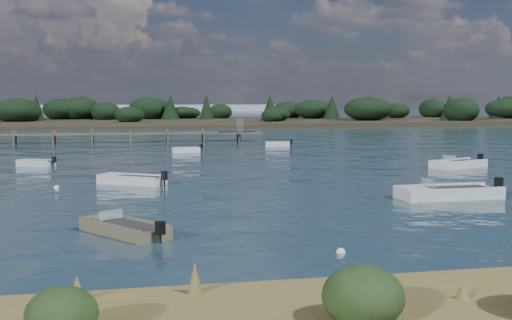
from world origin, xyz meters
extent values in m
plane|color=#162833|center=(0.00, 60.00, 0.00)|extent=(400.00, 400.00, 0.00)
cube|color=black|center=(0.00, -12.20, 0.00)|extent=(160.00, 0.60, 0.30)
cube|color=#B7BCBF|center=(7.01, 2.14, 0.11)|extent=(5.35, 2.17, 0.77)
cube|color=#B7BCBF|center=(5.01, 2.07, 0.56)|extent=(1.33, 1.83, 0.15)
cube|color=#232325|center=(7.43, 2.16, 0.47)|extent=(3.64, 1.71, 0.13)
cube|color=#B7BCBF|center=(7.05, 1.22, 0.56)|extent=(5.28, 0.32, 0.15)
cube|color=#B7BCBF|center=(6.98, 3.07, 0.56)|extent=(5.28, 0.32, 0.15)
cube|color=black|center=(9.89, 2.25, 0.69)|extent=(0.32, 0.38, 0.60)
cylinder|color=black|center=(9.89, 2.25, 0.16)|extent=(0.11, 0.11, 0.60)
cube|color=silver|center=(5.85, 2.10, 0.82)|extent=(0.22, 1.43, 0.46)
cube|color=silver|center=(-3.80, 32.68, 0.09)|extent=(2.64, 1.24, 0.60)
cube|color=silver|center=(-4.77, 32.60, 0.44)|extent=(0.69, 0.97, 0.12)
cube|color=#232325|center=(-3.60, 32.70, 0.37)|extent=(1.81, 0.97, 0.10)
cube|color=silver|center=(-3.76, 32.22, 0.44)|extent=(2.56, 0.32, 0.12)
cube|color=silver|center=(-3.84, 33.14, 0.44)|extent=(2.56, 0.32, 0.12)
cube|color=black|center=(-2.34, 32.80, 0.54)|extent=(0.26, 0.31, 0.47)
cylinder|color=black|center=(-2.34, 32.80, 0.13)|extent=(0.09, 0.09, 0.47)
cube|color=#B7BCBF|center=(-16.05, 22.66, 0.09)|extent=(2.94, 2.24, 0.60)
cube|color=#B7BCBF|center=(-16.97, 23.14, 0.44)|extent=(1.04, 1.19, 0.12)
cube|color=#232325|center=(-15.85, 22.56, 0.37)|extent=(2.06, 1.64, 0.10)
cube|color=#B7BCBF|center=(-16.28, 22.21, 0.44)|extent=(2.49, 1.34, 0.12)
cube|color=#B7BCBF|center=(-15.82, 23.11, 0.44)|extent=(2.49, 1.34, 0.12)
cube|color=black|center=(-14.66, 21.96, 0.54)|extent=(0.35, 0.37, 0.47)
cylinder|color=black|center=(-14.66, 21.96, 0.13)|extent=(0.12, 0.12, 0.47)
cube|color=silver|center=(14.90, 15.57, 0.10)|extent=(4.84, 3.25, 0.70)
cube|color=silver|center=(13.30, 14.94, 0.51)|extent=(1.58, 1.83, 0.14)
cube|color=#232325|center=(15.24, 15.70, 0.43)|extent=(3.37, 2.40, 0.12)
cube|color=silver|center=(15.19, 14.83, 0.51)|extent=(4.26, 1.77, 0.14)
cube|color=silver|center=(14.61, 16.31, 0.51)|extent=(4.26, 1.77, 0.14)
cube|color=black|center=(17.21, 16.48, 0.63)|extent=(0.39, 0.42, 0.55)
cylinder|color=black|center=(17.21, 16.48, 0.15)|extent=(0.13, 0.13, 0.55)
cube|color=silver|center=(13.97, 15.20, 0.75)|extent=(0.60, 1.20, 0.42)
cube|color=silver|center=(-8.96, 10.96, 0.10)|extent=(4.20, 3.43, 0.67)
cube|color=silver|center=(-10.25, 11.78, 0.49)|extent=(1.55, 1.68, 0.13)
cube|color=#232325|center=(-8.69, 10.79, 0.41)|extent=(2.96, 2.49, 0.11)
cube|color=silver|center=(-9.34, 10.37, 0.49)|extent=(3.45, 2.24, 0.13)
cube|color=silver|center=(-8.59, 11.56, 0.49)|extent=(3.45, 2.24, 0.13)
cube|color=black|center=(-7.09, 9.78, 0.60)|extent=(0.40, 0.42, 0.52)
cylinder|color=black|center=(-7.09, 9.78, 0.14)|extent=(0.13, 0.13, 0.52)
cube|color=#756C4E|center=(-9.33, -3.55, 0.09)|extent=(3.50, 4.08, 0.60)
cube|color=#756C4E|center=(-10.20, -2.32, 0.44)|extent=(1.63, 1.54, 0.12)
cube|color=#232325|center=(-9.14, -3.81, 0.37)|extent=(2.52, 2.88, 0.10)
cube|color=#756C4E|center=(-9.88, -3.95, 0.44)|extent=(2.39, 3.29, 0.12)
cube|color=#756C4E|center=(-8.77, -3.15, 0.44)|extent=(2.39, 3.29, 0.12)
cube|color=black|center=(-8.06, -5.32, 0.54)|extent=(0.38, 0.37, 0.47)
cylinder|color=black|center=(-8.06, -5.32, 0.13)|extent=(0.12, 0.12, 0.47)
cube|color=silver|center=(-9.83, -2.84, 0.65)|extent=(0.94, 0.72, 0.36)
cube|color=#B7BCBF|center=(6.49, 38.53, 0.09)|extent=(2.73, 1.64, 0.60)
cube|color=#B7BCBF|center=(5.54, 38.78, 0.44)|extent=(0.83, 1.05, 0.12)
cube|color=#232325|center=(6.68, 38.48, 0.37)|extent=(1.89, 1.23, 0.10)
cube|color=#B7BCBF|center=(6.37, 38.09, 0.44)|extent=(2.50, 0.74, 0.12)
cube|color=#B7BCBF|center=(6.60, 38.98, 0.44)|extent=(2.50, 0.74, 0.12)
cube|color=black|center=(7.91, 38.16, 0.54)|extent=(0.30, 0.34, 0.47)
cylinder|color=black|center=(7.91, 38.16, 0.13)|extent=(0.10, 0.10, 0.47)
sphere|color=white|center=(-2.23, -7.93, 0.00)|extent=(0.32, 0.32, 0.32)
sphere|color=white|center=(8.33, 1.88, 0.00)|extent=(0.32, 0.32, 0.32)
sphere|color=white|center=(-13.22, 10.03, 0.00)|extent=(0.32, 0.32, 0.32)
cube|color=brown|center=(4.00, 48.00, 1.00)|extent=(5.00, 3.20, 0.18)
cube|color=brown|center=(4.00, 48.00, 1.90)|extent=(0.80, 0.80, 1.60)
cylinder|color=brown|center=(-21.73, 47.15, 0.40)|extent=(0.20, 0.20, 2.20)
cylinder|color=brown|center=(-21.73, 48.85, 0.40)|extent=(0.20, 0.20, 2.20)
cylinder|color=brown|center=(-17.47, 47.15, 0.40)|extent=(0.20, 0.20, 2.20)
cylinder|color=brown|center=(-17.47, 48.85, 0.40)|extent=(0.20, 0.20, 2.20)
cylinder|color=brown|center=(-13.20, 47.15, 0.40)|extent=(0.20, 0.20, 2.20)
cylinder|color=brown|center=(-13.20, 48.85, 0.40)|extent=(0.20, 0.20, 2.20)
cylinder|color=brown|center=(-8.93, 47.15, 0.40)|extent=(0.20, 0.20, 2.20)
cylinder|color=brown|center=(-8.93, 48.85, 0.40)|extent=(0.20, 0.20, 2.20)
cylinder|color=brown|center=(-4.67, 47.15, 0.40)|extent=(0.20, 0.20, 2.20)
cylinder|color=brown|center=(-4.67, 48.85, 0.40)|extent=(0.20, 0.20, 2.20)
cylinder|color=brown|center=(-0.40, 47.15, 0.40)|extent=(0.20, 0.20, 2.20)
cylinder|color=brown|center=(-0.40, 48.85, 0.40)|extent=(0.20, 0.20, 2.20)
cylinder|color=brown|center=(3.87, 47.15, 0.40)|extent=(0.20, 0.20, 2.20)
cylinder|color=brown|center=(3.87, 48.85, 0.40)|extent=(0.20, 0.20, 2.20)
cube|color=black|center=(25.00, 100.00, 0.00)|extent=(190.00, 40.00, 1.60)
ellipsoid|color=black|center=(25.00, 100.00, 2.80)|extent=(180.50, 36.00, 4.40)
camera|label=1|loc=(-9.09, -27.94, 5.14)|focal=45.00mm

